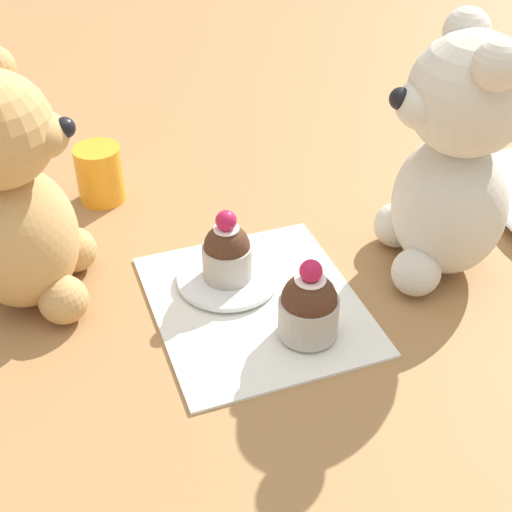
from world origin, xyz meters
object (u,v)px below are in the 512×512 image
(teddy_bear_cream, at_px, (456,162))
(teddy_bear_tan, at_px, (15,199))
(saucer_plate, at_px, (228,277))
(cupcake_near_cream_bear, at_px, (309,306))
(juice_glass, at_px, (100,174))
(cupcake_near_tan_bear, at_px, (227,252))

(teddy_bear_cream, height_order, teddy_bear_tan, teddy_bear_cream)
(teddy_bear_tan, height_order, saucer_plate, teddy_bear_tan)
(cupcake_near_cream_bear, xyz_separation_m, juice_glass, (-0.28, -0.12, -0.00))
(teddy_bear_tan, height_order, cupcake_near_tan_bear, teddy_bear_tan)
(cupcake_near_tan_bear, bearing_deg, juice_glass, -156.62)
(teddy_bear_tan, relative_size, cupcake_near_tan_bear, 3.15)
(saucer_plate, bearing_deg, cupcake_near_cream_bear, 24.60)
(cupcake_near_cream_bear, relative_size, juice_glass, 1.20)
(teddy_bear_cream, distance_m, saucer_plate, 0.23)
(teddy_bear_cream, xyz_separation_m, saucer_plate, (-0.04, -0.20, -0.11))
(teddy_bear_cream, height_order, saucer_plate, teddy_bear_cream)
(cupcake_near_cream_bear, height_order, cupcake_near_tan_bear, same)
(teddy_bear_tan, distance_m, saucer_plate, 0.20)
(teddy_bear_cream, distance_m, cupcake_near_tan_bear, 0.22)
(cupcake_near_tan_bear, distance_m, juice_glass, 0.21)
(teddy_bear_cream, bearing_deg, cupcake_near_tan_bear, -85.87)
(cupcake_near_tan_bear, xyz_separation_m, juice_glass, (-0.19, -0.08, -0.01))
(teddy_bear_cream, bearing_deg, saucer_plate, -85.87)
(teddy_bear_cream, relative_size, cupcake_near_cream_bear, 3.15)
(teddy_bear_tan, bearing_deg, cupcake_near_cream_bear, -108.00)
(teddy_bear_tan, distance_m, cupcake_near_cream_bear, 0.26)
(cupcake_near_cream_bear, relative_size, saucer_plate, 0.79)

